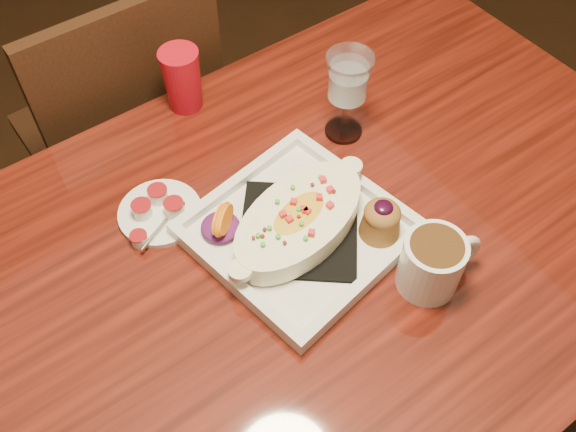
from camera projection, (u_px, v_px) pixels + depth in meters
floor at (284, 419)px, 1.64m from camera, size 7.00×7.00×0.00m
table at (282, 289)px, 1.11m from camera, size 1.50×0.90×0.75m
chair_far at (129, 135)px, 1.53m from camera, size 0.42×0.42×0.93m
plate at (304, 224)px, 1.04m from camera, size 0.35×0.35×0.08m
coffee_mug at (434, 262)px, 0.97m from camera, size 0.13×0.10×0.10m
goblet at (348, 82)px, 1.11m from camera, size 0.08×0.08×0.17m
saucer at (159, 211)px, 1.08m from camera, size 0.14×0.14×0.10m
creamer_loose at (139, 239)px, 1.04m from camera, size 0.03×0.03×0.02m
red_tumbler at (182, 80)px, 1.20m from camera, size 0.08×0.08×0.13m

